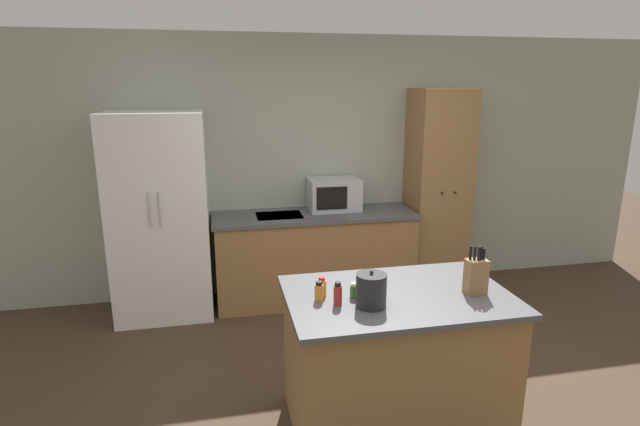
{
  "coord_description": "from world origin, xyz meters",
  "views": [
    {
      "loc": [
        -1.14,
        -2.66,
        2.13
      ],
      "look_at": [
        -0.29,
        1.4,
        1.05
      ],
      "focal_mm": 28.0,
      "sensor_mm": 36.0,
      "label": 1
    }
  ],
  "objects_px": {
    "spice_bottle_tall_dark": "(338,294)",
    "spice_bottle_green_herb": "(354,291)",
    "refrigerator": "(160,216)",
    "microwave": "(334,194)",
    "kettle": "(371,290)",
    "knife_block": "(476,276)",
    "spice_bottle_short_red": "(319,292)",
    "spice_bottle_amber_oil": "(322,287)",
    "pantry_cabinet": "(437,191)"
  },
  "relations": [
    {
      "from": "spice_bottle_green_herb",
      "to": "kettle",
      "type": "xyz_separation_m",
      "value": [
        0.06,
        -0.13,
        0.05
      ]
    },
    {
      "from": "spice_bottle_amber_oil",
      "to": "kettle",
      "type": "relative_size",
      "value": 0.53
    },
    {
      "from": "spice_bottle_green_herb",
      "to": "kettle",
      "type": "relative_size",
      "value": 0.42
    },
    {
      "from": "microwave",
      "to": "spice_bottle_green_herb",
      "type": "distance_m",
      "value": 2.16
    },
    {
      "from": "pantry_cabinet",
      "to": "refrigerator",
      "type": "bearing_deg",
      "value": -178.27
    },
    {
      "from": "refrigerator",
      "to": "spice_bottle_short_red",
      "type": "height_order",
      "value": "refrigerator"
    },
    {
      "from": "spice_bottle_amber_oil",
      "to": "spice_bottle_green_herb",
      "type": "relative_size",
      "value": 1.28
    },
    {
      "from": "pantry_cabinet",
      "to": "spice_bottle_amber_oil",
      "type": "xyz_separation_m",
      "value": [
        -1.65,
        -2.0,
        -0.09
      ]
    },
    {
      "from": "microwave",
      "to": "spice_bottle_green_herb",
      "type": "bearing_deg",
      "value": -100.09
    },
    {
      "from": "spice_bottle_short_red",
      "to": "kettle",
      "type": "relative_size",
      "value": 0.55
    },
    {
      "from": "pantry_cabinet",
      "to": "knife_block",
      "type": "bearing_deg",
      "value": -108.85
    },
    {
      "from": "microwave",
      "to": "spice_bottle_amber_oil",
      "type": "relative_size",
      "value": 4.35
    },
    {
      "from": "refrigerator",
      "to": "knife_block",
      "type": "distance_m",
      "value": 2.9
    },
    {
      "from": "spice_bottle_green_herb",
      "to": "knife_block",
      "type": "bearing_deg",
      "value": -6.98
    },
    {
      "from": "spice_bottle_tall_dark",
      "to": "spice_bottle_green_herb",
      "type": "bearing_deg",
      "value": 33.45
    },
    {
      "from": "microwave",
      "to": "knife_block",
      "type": "distance_m",
      "value": 2.24
    },
    {
      "from": "microwave",
      "to": "knife_block",
      "type": "bearing_deg",
      "value": -80.95
    },
    {
      "from": "pantry_cabinet",
      "to": "spice_bottle_green_herb",
      "type": "bearing_deg",
      "value": -125.37
    },
    {
      "from": "spice_bottle_tall_dark",
      "to": "microwave",
      "type": "bearing_deg",
      "value": 77.27
    },
    {
      "from": "kettle",
      "to": "refrigerator",
      "type": "bearing_deg",
      "value": 122.55
    },
    {
      "from": "spice_bottle_tall_dark",
      "to": "pantry_cabinet",
      "type": "bearing_deg",
      "value": 53.52
    },
    {
      "from": "spice_bottle_green_herb",
      "to": "kettle",
      "type": "bearing_deg",
      "value": -65.38
    },
    {
      "from": "microwave",
      "to": "spice_bottle_green_herb",
      "type": "relative_size",
      "value": 5.56
    },
    {
      "from": "kettle",
      "to": "microwave",
      "type": "bearing_deg",
      "value": 82.01
    },
    {
      "from": "pantry_cabinet",
      "to": "kettle",
      "type": "xyz_separation_m",
      "value": [
        -1.41,
        -2.2,
        -0.05
      ]
    },
    {
      "from": "knife_block",
      "to": "spice_bottle_short_red",
      "type": "relative_size",
      "value": 2.53
    },
    {
      "from": "spice_bottle_tall_dark",
      "to": "spice_bottle_green_herb",
      "type": "relative_size",
      "value": 1.53
    },
    {
      "from": "spice_bottle_short_red",
      "to": "spice_bottle_amber_oil",
      "type": "bearing_deg",
      "value": 65.69
    },
    {
      "from": "pantry_cabinet",
      "to": "spice_bottle_amber_oil",
      "type": "height_order",
      "value": "pantry_cabinet"
    },
    {
      "from": "kettle",
      "to": "spice_bottle_tall_dark",
      "type": "bearing_deg",
      "value": 163.31
    },
    {
      "from": "spice_bottle_short_red",
      "to": "spice_bottle_amber_oil",
      "type": "xyz_separation_m",
      "value": [
        0.03,
        0.07,
        -0.0
      ]
    },
    {
      "from": "microwave",
      "to": "kettle",
      "type": "height_order",
      "value": "microwave"
    },
    {
      "from": "microwave",
      "to": "spice_bottle_amber_oil",
      "type": "distance_m",
      "value": 2.14
    },
    {
      "from": "knife_block",
      "to": "spice_bottle_short_red",
      "type": "xyz_separation_m",
      "value": [
        -0.94,
        0.09,
        -0.06
      ]
    },
    {
      "from": "microwave",
      "to": "spice_bottle_green_herb",
      "type": "height_order",
      "value": "microwave"
    },
    {
      "from": "refrigerator",
      "to": "spice_bottle_short_red",
      "type": "distance_m",
      "value": 2.26
    },
    {
      "from": "microwave",
      "to": "spice_bottle_short_red",
      "type": "distance_m",
      "value": 2.21
    },
    {
      "from": "spice_bottle_green_herb",
      "to": "kettle",
      "type": "distance_m",
      "value": 0.16
    },
    {
      "from": "microwave",
      "to": "spice_bottle_amber_oil",
      "type": "bearing_deg",
      "value": -105.23
    },
    {
      "from": "spice_bottle_short_red",
      "to": "knife_block",
      "type": "bearing_deg",
      "value": -5.38
    },
    {
      "from": "refrigerator",
      "to": "spice_bottle_tall_dark",
      "type": "relative_size",
      "value": 13.63
    },
    {
      "from": "refrigerator",
      "to": "microwave",
      "type": "height_order",
      "value": "refrigerator"
    },
    {
      "from": "kettle",
      "to": "spice_bottle_short_red",
      "type": "bearing_deg",
      "value": 154.15
    },
    {
      "from": "pantry_cabinet",
      "to": "microwave",
      "type": "bearing_deg",
      "value": 176.95
    },
    {
      "from": "spice_bottle_green_herb",
      "to": "refrigerator",
      "type": "bearing_deg",
      "value": 123.04
    },
    {
      "from": "spice_bottle_amber_oil",
      "to": "spice_bottle_green_herb",
      "type": "height_order",
      "value": "spice_bottle_amber_oil"
    },
    {
      "from": "spice_bottle_tall_dark",
      "to": "kettle",
      "type": "distance_m",
      "value": 0.19
    },
    {
      "from": "microwave",
      "to": "spice_bottle_tall_dark",
      "type": "bearing_deg",
      "value": -102.73
    },
    {
      "from": "knife_block",
      "to": "kettle",
      "type": "relative_size",
      "value": 1.38
    },
    {
      "from": "spice_bottle_tall_dark",
      "to": "spice_bottle_short_red",
      "type": "bearing_deg",
      "value": 139.85
    }
  ]
}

